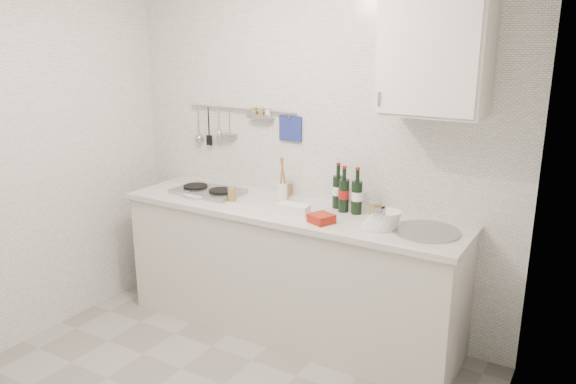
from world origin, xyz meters
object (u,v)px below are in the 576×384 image
object	(u,v)px
plate_stack_sink	(383,220)
utensil_crock	(282,189)
wall_cabinet	(436,54)
plate_stack_hob	(201,193)
wine_bottles	(346,188)

from	to	relation	value
plate_stack_sink	utensil_crock	xyz separation A→B (m)	(-0.84, 0.20, 0.02)
wall_cabinet	plate_stack_hob	distance (m)	1.92
plate_stack_sink	utensil_crock	distance (m)	0.87
wine_bottles	utensil_crock	distance (m)	0.51
plate_stack_hob	plate_stack_sink	distance (m)	1.42
plate_stack_sink	wine_bottles	world-z (taller)	wine_bottles
wall_cabinet	plate_stack_hob	xyz separation A→B (m)	(-1.62, -0.17, -1.02)
wall_cabinet	wine_bottles	size ratio (longest dim) A/B	2.26
plate_stack_hob	utensil_crock	world-z (taller)	utensil_crock
wall_cabinet	plate_stack_sink	size ratio (longest dim) A/B	3.02
wine_bottles	plate_stack_hob	bearing A→B (deg)	-170.09
wall_cabinet	utensil_crock	bearing A→B (deg)	178.22
plate_stack_sink	utensil_crock	world-z (taller)	utensil_crock
plate_stack_sink	wine_bottles	distance (m)	0.40
wall_cabinet	plate_stack_hob	bearing A→B (deg)	-173.88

